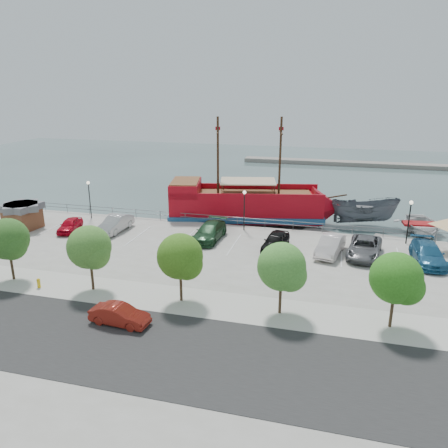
# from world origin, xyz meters

# --- Properties ---
(ground) EXTENTS (160.00, 160.00, 0.00)m
(ground) POSITION_xyz_m (0.00, 0.00, -1.00)
(ground) COLOR #384C4B
(land_slab) EXTENTS (100.00, 58.00, 1.20)m
(land_slab) POSITION_xyz_m (0.00, -21.00, -0.60)
(land_slab) COLOR gray
(land_slab) RESTS_ON ground
(street) EXTENTS (100.00, 8.00, 0.04)m
(street) POSITION_xyz_m (0.00, -16.00, 0.01)
(street) COLOR #262626
(street) RESTS_ON land_slab
(sidewalk) EXTENTS (100.00, 4.00, 0.05)m
(sidewalk) POSITION_xyz_m (0.00, -10.00, 0.01)
(sidewalk) COLOR beige
(sidewalk) RESTS_ON land_slab
(seawall_railing) EXTENTS (50.00, 0.06, 1.00)m
(seawall_railing) POSITION_xyz_m (0.00, 7.80, 0.53)
(seawall_railing) COLOR slate
(seawall_railing) RESTS_ON land_slab
(far_shore) EXTENTS (40.00, 3.00, 0.80)m
(far_shore) POSITION_xyz_m (10.00, 55.00, -0.60)
(far_shore) COLOR gray
(far_shore) RESTS_ON ground
(pirate_ship) EXTENTS (20.71, 9.59, 12.84)m
(pirate_ship) POSITION_xyz_m (0.46, 12.29, 1.15)
(pirate_ship) COLOR #A40613
(pirate_ship) RESTS_ON ground
(patrol_boat) EXTENTS (8.27, 4.36, 3.04)m
(patrol_boat) POSITION_xyz_m (12.41, 14.45, 0.52)
(patrol_boat) COLOR #535860
(patrol_boat) RESTS_ON ground
(speedboat) EXTENTS (5.70, 7.47, 1.44)m
(speedboat) POSITION_xyz_m (18.49, 13.20, -0.28)
(speedboat) COLOR silver
(speedboat) RESTS_ON ground
(dock_west) EXTENTS (6.45, 3.47, 0.35)m
(dock_west) POSITION_xyz_m (-15.13, 9.20, -0.82)
(dock_west) COLOR slate
(dock_west) RESTS_ON ground
(dock_mid) EXTENTS (6.85, 4.51, 0.38)m
(dock_mid) POSITION_xyz_m (9.07, 9.20, -0.81)
(dock_mid) COLOR slate
(dock_mid) RESTS_ON ground
(dock_east) EXTENTS (6.62, 3.53, 0.36)m
(dock_east) POSITION_xyz_m (16.39, 9.20, -0.82)
(dock_east) COLOR slate
(dock_east) RESTS_ON ground
(shed) EXTENTS (3.76, 3.76, 2.75)m
(shed) POSITION_xyz_m (-22.82, 1.12, 1.47)
(shed) COLOR brown
(shed) RESTS_ON land_slab
(street_sedan) EXTENTS (4.03, 1.69, 1.29)m
(street_sedan) POSITION_xyz_m (-3.71, -13.99, 0.65)
(street_sedan) COLOR maroon
(street_sedan) RESTS_ON street
(fire_hydrant) EXTENTS (0.27, 0.27, 0.78)m
(fire_hydrant) POSITION_xyz_m (-12.10, -10.80, 0.42)
(fire_hydrant) COLOR yellow
(fire_hydrant) RESTS_ON sidewalk
(lamp_post_left) EXTENTS (0.36, 0.36, 4.28)m
(lamp_post_left) POSITION_xyz_m (-18.00, 6.50, 2.94)
(lamp_post_left) COLOR black
(lamp_post_left) RESTS_ON land_slab
(lamp_post_mid) EXTENTS (0.36, 0.36, 4.28)m
(lamp_post_mid) POSITION_xyz_m (0.00, 6.50, 2.94)
(lamp_post_mid) COLOR black
(lamp_post_mid) RESTS_ON land_slab
(lamp_post_right) EXTENTS (0.36, 0.36, 4.28)m
(lamp_post_right) POSITION_xyz_m (16.00, 6.50, 2.94)
(lamp_post_right) COLOR black
(lamp_post_right) RESTS_ON land_slab
(tree_b) EXTENTS (3.30, 3.20, 5.00)m
(tree_b) POSITION_xyz_m (-14.85, -10.07, 3.30)
(tree_b) COLOR #473321
(tree_b) RESTS_ON sidewalk
(tree_c) EXTENTS (3.30, 3.20, 5.00)m
(tree_c) POSITION_xyz_m (-7.85, -10.07, 3.30)
(tree_c) COLOR #473321
(tree_c) RESTS_ON sidewalk
(tree_d) EXTENTS (3.30, 3.20, 5.00)m
(tree_d) POSITION_xyz_m (-0.85, -10.07, 3.30)
(tree_d) COLOR #473321
(tree_d) RESTS_ON sidewalk
(tree_e) EXTENTS (3.30, 3.20, 5.00)m
(tree_e) POSITION_xyz_m (6.15, -10.07, 3.30)
(tree_e) COLOR #473321
(tree_e) RESTS_ON sidewalk
(tree_f) EXTENTS (3.30, 3.20, 5.00)m
(tree_f) POSITION_xyz_m (13.15, -10.07, 3.30)
(tree_f) COLOR #473321
(tree_f) RESTS_ON sidewalk
(parked_car_a) EXTENTS (2.38, 4.28, 1.38)m
(parked_car_a) POSITION_xyz_m (-17.49, 1.55, 0.69)
(parked_car_a) COLOR #B9061A
(parked_car_a) RESTS_ON land_slab
(parked_car_b) EXTENTS (2.00, 5.08, 1.65)m
(parked_car_b) POSITION_xyz_m (-12.90, 2.78, 0.82)
(parked_car_b) COLOR #A6A6A6
(parked_car_b) RESTS_ON land_slab
(parked_car_d) EXTENTS (2.58, 5.77, 1.64)m
(parked_car_d) POSITION_xyz_m (-2.68, 2.79, 0.82)
(parked_car_d) COLOR #1E4426
(parked_car_d) RESTS_ON land_slab
(parked_car_e) EXTENTS (2.46, 4.95, 1.62)m
(parked_car_e) POSITION_xyz_m (4.02, 1.77, 0.81)
(parked_car_e) COLOR black
(parked_car_e) RESTS_ON land_slab
(parked_car_f) EXTENTS (2.80, 5.36, 1.68)m
(parked_car_f) POSITION_xyz_m (8.97, 1.81, 0.84)
(parked_car_f) COLOR silver
(parked_car_f) RESTS_ON land_slab
(parked_car_g) EXTENTS (3.50, 6.20, 1.63)m
(parked_car_g) POSITION_xyz_m (11.92, 2.11, 0.82)
(parked_car_g) COLOR #5C5C60
(parked_car_g) RESTS_ON land_slab
(parked_car_h) EXTENTS (2.63, 5.83, 1.66)m
(parked_car_h) POSITION_xyz_m (17.11, 1.90, 0.83)
(parked_car_h) COLOR #215D86
(parked_car_h) RESTS_ON land_slab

